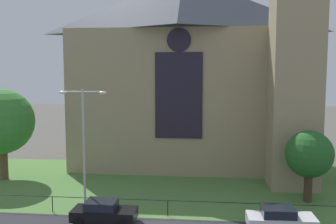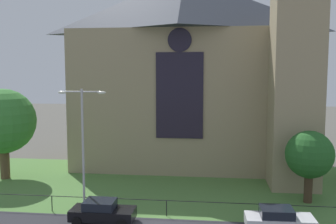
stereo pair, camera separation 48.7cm
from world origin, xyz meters
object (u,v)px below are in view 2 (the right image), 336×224
(parked_car_black, at_px, (102,212))
(tree_right_near, at_px, (309,155))
(church_building, at_px, (191,68))
(tree_left_far, at_px, (3,121))
(streetlamp_near, at_px, (83,136))
(parked_car_white, at_px, (279,220))

(parked_car_black, bearing_deg, tree_right_near, 21.72)
(church_building, relative_size, tree_left_far, 3.10)
(tree_right_near, bearing_deg, streetlamp_near, -165.72)
(tree_right_near, xyz_separation_m, parked_car_white, (-3.11, -5.73, -2.93))
(church_building, xyz_separation_m, parked_car_black, (-4.84, -17.09, -9.53))
(church_building, bearing_deg, streetlamp_near, -112.98)
(parked_car_black, distance_m, parked_car_white, 11.33)
(tree_right_near, height_order, parked_car_white, tree_right_near)
(tree_right_near, distance_m, streetlamp_near, 16.81)
(streetlamp_near, height_order, parked_car_white, streetlamp_near)
(parked_car_black, relative_size, parked_car_white, 0.99)
(tree_left_far, xyz_separation_m, tree_right_near, (26.47, -3.57, -1.68))
(tree_left_far, xyz_separation_m, parked_car_white, (23.36, -9.30, -4.61))
(tree_left_far, relative_size, tree_right_near, 1.52)
(tree_right_near, relative_size, parked_car_black, 1.31)
(parked_car_white, bearing_deg, tree_right_near, 59.87)
(tree_right_near, bearing_deg, church_building, 130.01)
(streetlamp_near, bearing_deg, parked_car_white, -7.02)
(tree_left_far, distance_m, tree_right_near, 26.76)
(parked_car_white, bearing_deg, tree_left_far, 156.67)
(church_building, xyz_separation_m, tree_left_far, (-16.87, -7.86, -4.92))
(streetlamp_near, relative_size, parked_car_white, 2.06)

